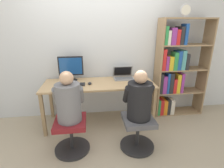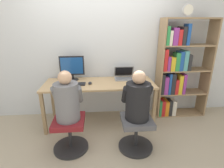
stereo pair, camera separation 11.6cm
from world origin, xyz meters
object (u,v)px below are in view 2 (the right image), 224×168
object	(u,v)px
person_at_laptop	(138,99)
office_chair_right	(136,131)
office_chair_left	(70,132)
laptop	(125,76)
desktop_monitor	(72,68)
person_at_monitor	(67,99)
bookshelf	(177,71)
desk_clock	(188,10)
keyboard	(73,84)

from	to	relation	value
person_at_laptop	office_chair_right	bearing A→B (deg)	-90.00
office_chair_left	person_at_laptop	distance (m)	1.05
laptop	office_chair_left	bearing A→B (deg)	-135.24
office_chair_left	person_at_laptop	bearing A→B (deg)	-3.14
desktop_monitor	office_chair_right	bearing A→B (deg)	-44.32
person_at_monitor	bookshelf	distance (m)	2.04
office_chair_left	person_at_monitor	size ratio (longest dim) A/B	0.73
desktop_monitor	office_chair_right	size ratio (longest dim) A/B	0.87
person_at_monitor	bookshelf	world-z (taller)	bookshelf
office_chair_right	person_at_laptop	distance (m)	0.50
desktop_monitor	person_at_laptop	bearing A→B (deg)	-44.15
office_chair_right	desk_clock	distance (m)	2.07
desktop_monitor	bookshelf	xyz separation A→B (m)	(1.88, -0.03, -0.09)
office_chair_left	bookshelf	bearing A→B (deg)	24.72
office_chair_left	laptop	bearing A→B (deg)	44.76
laptop	desktop_monitor	bearing A→B (deg)	-179.60
laptop	office_chair_right	size ratio (longest dim) A/B	0.74
person_at_laptop	desk_clock	distance (m)	1.70
laptop	person_at_monitor	world-z (taller)	person_at_monitor
person_at_monitor	keyboard	bearing A→B (deg)	90.43
office_chair_left	keyboard	bearing A→B (deg)	90.42
person_at_laptop	bookshelf	distance (m)	1.29
keyboard	bookshelf	bearing A→B (deg)	7.11
bookshelf	desk_clock	bearing A→B (deg)	-69.32
laptop	person_at_laptop	size ratio (longest dim) A/B	0.54
office_chair_left	desk_clock	bearing A→B (deg)	22.56
office_chair_right	office_chair_left	bearing A→B (deg)	176.54
desktop_monitor	office_chair_right	world-z (taller)	desktop_monitor
desktop_monitor	desk_clock	distance (m)	2.13
desktop_monitor	keyboard	xyz separation A→B (m)	(0.03, -0.26, -0.21)
laptop	person_at_monitor	xyz separation A→B (m)	(-0.89, -0.88, -0.03)
laptop	person_at_laptop	xyz separation A→B (m)	(0.03, -0.94, -0.03)
office_chair_left	office_chair_right	size ratio (longest dim) A/B	1.00
keyboard	person_at_monitor	bearing A→B (deg)	-89.57
desktop_monitor	person_at_monitor	xyz separation A→B (m)	(0.03, -0.87, -0.20)
desktop_monitor	person_at_laptop	size ratio (longest dim) A/B	0.64
keyboard	office_chair_left	world-z (taller)	keyboard
desktop_monitor	office_chair_right	distance (m)	1.51
laptop	person_at_monitor	bearing A→B (deg)	-135.41
laptop	bookshelf	xyz separation A→B (m)	(0.95, -0.04, 0.08)
office_chair_left	person_at_monitor	xyz separation A→B (m)	(0.00, 0.01, 0.50)
bookshelf	desk_clock	xyz separation A→B (m)	(0.03, -0.07, 1.02)
person_at_monitor	desk_clock	xyz separation A→B (m)	(1.87, 0.77, 1.14)
office_chair_left	bookshelf	world-z (taller)	bookshelf
laptop	desk_clock	distance (m)	1.48
keyboard	person_at_monitor	xyz separation A→B (m)	(0.00, -0.61, 0.00)
laptop	office_chair_right	world-z (taller)	laptop
office_chair_right	desk_clock	xyz separation A→B (m)	(0.95, 0.83, 1.64)
person_at_laptop	office_chair_left	bearing A→B (deg)	176.86
laptop	keyboard	distance (m)	0.94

